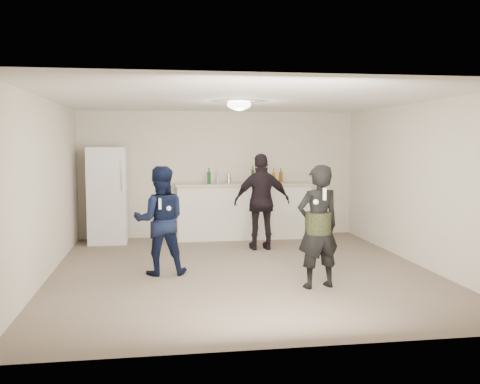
{
  "coord_description": "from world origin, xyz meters",
  "views": [
    {
      "loc": [
        -1.2,
        -7.64,
        1.89
      ],
      "look_at": [
        0.0,
        0.2,
        1.15
      ],
      "focal_mm": 40.0,
      "sensor_mm": 36.0,
      "label": 1
    }
  ],
  "objects": [
    {
      "name": "wall_back",
      "position": [
        0.0,
        3.0,
        1.25
      ],
      "size": [
        6.0,
        0.0,
        6.0
      ],
      "primitive_type": "plane",
      "rotation": [
        1.57,
        0.0,
        0.0
      ],
      "color": "beige",
      "rests_on": "floor"
    },
    {
      "name": "counter_top",
      "position": [
        0.45,
        2.67,
        1.07
      ],
      "size": [
        2.68,
        0.64,
        0.04
      ],
      "primitive_type": "cube",
      "color": "#BAA790",
      "rests_on": "counter"
    },
    {
      "name": "wall_left",
      "position": [
        -2.75,
        0.0,
        1.25
      ],
      "size": [
        0.0,
        6.0,
        6.0
      ],
      "primitive_type": "plane",
      "rotation": [
        1.57,
        0.0,
        1.57
      ],
      "color": "beige",
      "rests_on": "floor"
    },
    {
      "name": "woman",
      "position": [
        0.83,
        -1.04,
        0.8
      ],
      "size": [
        0.65,
        0.5,
        1.61
      ],
      "primitive_type": "imported",
      "rotation": [
        0.0,
        0.0,
        3.35
      ],
      "color": "black",
      "rests_on": "floor"
    },
    {
      "name": "remote_man",
      "position": [
        -1.19,
        -0.29,
        1.05
      ],
      "size": [
        0.04,
        0.04,
        0.15
      ],
      "primitive_type": "cube",
      "color": "white",
      "rests_on": "man"
    },
    {
      "name": "camo_shorts",
      "position": [
        0.83,
        -1.04,
        0.85
      ],
      "size": [
        0.34,
        0.34,
        0.28
      ],
      "primitive_type": "cylinder",
      "color": "#2C3317",
      "rests_on": "woman"
    },
    {
      "name": "spectator",
      "position": [
        0.59,
        1.52,
        0.85
      ],
      "size": [
        1.0,
        0.43,
        1.69
      ],
      "primitive_type": "imported",
      "rotation": [
        0.0,
        0.0,
        3.15
      ],
      "color": "black",
      "rests_on": "floor"
    },
    {
      "name": "wall_front",
      "position": [
        0.0,
        -3.0,
        1.25
      ],
      "size": [
        6.0,
        0.0,
        6.0
      ],
      "primitive_type": "plane",
      "rotation": [
        -1.57,
        0.0,
        0.0
      ],
      "color": "beige",
      "rests_on": "floor"
    },
    {
      "name": "wall_right",
      "position": [
        2.75,
        0.0,
        1.25
      ],
      "size": [
        0.0,
        6.0,
        6.0
      ],
      "primitive_type": "plane",
      "rotation": [
        1.57,
        0.0,
        -1.57
      ],
      "color": "beige",
      "rests_on": "floor"
    },
    {
      "name": "ceiling",
      "position": [
        0.0,
        0.0,
        2.5
      ],
      "size": [
        6.0,
        6.0,
        0.0
      ],
      "primitive_type": "plane",
      "rotation": [
        3.14,
        0.0,
        0.0
      ],
      "color": "silver",
      "rests_on": "wall_back"
    },
    {
      "name": "ceiling_dome",
      "position": [
        0.0,
        0.3,
        2.45
      ],
      "size": [
        0.36,
        0.36,
        0.16
      ],
      "primitive_type": "ellipsoid",
      "color": "white",
      "rests_on": "ceiling"
    },
    {
      "name": "shaker",
      "position": [
        0.17,
        2.77,
        1.18
      ],
      "size": [
        0.08,
        0.08,
        0.17
      ],
      "primitive_type": "cylinder",
      "color": "silver",
      "rests_on": "counter_top"
    },
    {
      "name": "fridge",
      "position": [
        -2.15,
        2.6,
        0.9
      ],
      "size": [
        0.7,
        0.7,
        1.8
      ],
      "primitive_type": "cube",
      "color": "white",
      "rests_on": "floor"
    },
    {
      "name": "floor",
      "position": [
        0.0,
        0.0,
        0.0
      ],
      "size": [
        6.0,
        6.0,
        0.0
      ],
      "primitive_type": "plane",
      "color": "#6B5B4C",
      "rests_on": "ground"
    },
    {
      "name": "nunchuk_man",
      "position": [
        -1.07,
        -0.26,
        0.98
      ],
      "size": [
        0.07,
        0.07,
        0.07
      ],
      "primitive_type": "sphere",
      "color": "white",
      "rests_on": "man"
    },
    {
      "name": "counter",
      "position": [
        0.45,
        2.67,
        0.53
      ],
      "size": [
        2.6,
        0.56,
        1.05
      ],
      "primitive_type": "cube",
      "color": "white",
      "rests_on": "floor"
    },
    {
      "name": "remote_woman",
      "position": [
        0.83,
        -1.29,
        1.25
      ],
      "size": [
        0.04,
        0.04,
        0.15
      ],
      "primitive_type": "cube",
      "color": "white",
      "rests_on": "woman"
    },
    {
      "name": "nunchuk_woman",
      "position": [
        0.73,
        -1.26,
        1.15
      ],
      "size": [
        0.07,
        0.07,
        0.07
      ],
      "primitive_type": "sphere",
      "color": "silver",
      "rests_on": "woman"
    },
    {
      "name": "bottle_cluster",
      "position": [
        0.55,
        2.65,
        1.2
      ],
      "size": [
        1.53,
        0.31,
        0.27
      ],
      "color": "#154A1F",
      "rests_on": "counter_top"
    },
    {
      "name": "fridge_handle",
      "position": [
        -1.87,
        2.23,
        1.3
      ],
      "size": [
        0.02,
        0.02,
        0.6
      ],
      "primitive_type": "cylinder",
      "color": "silver",
      "rests_on": "fridge"
    },
    {
      "name": "man",
      "position": [
        -1.19,
        -0.01,
        0.78
      ],
      "size": [
        0.76,
        0.6,
        1.56
      ],
      "primitive_type": "imported",
      "rotation": [
        0.0,
        0.0,
        3.16
      ],
      "color": "#0F1A3F",
      "rests_on": "floor"
    }
  ]
}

